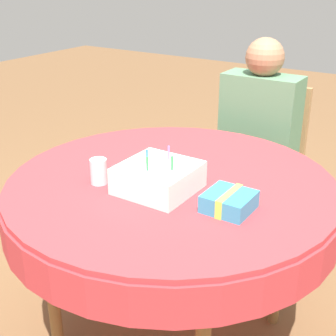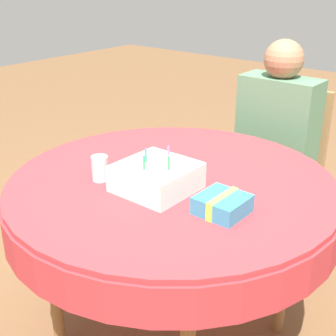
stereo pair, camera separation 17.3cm
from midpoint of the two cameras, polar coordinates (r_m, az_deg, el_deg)
name	(u,v)px [view 1 (the left image)]	position (r m, az deg, el deg)	size (l,w,h in m)	color
ground_plane	(171,336)	(2.22, -2.03, -19.86)	(12.00, 12.00, 0.00)	brown
dining_table	(171,200)	(1.82, -2.34, -3.96)	(1.27, 1.27, 0.77)	#BC3338
chair	(262,164)	(2.68, 9.55, 0.47)	(0.44, 0.44, 0.93)	#A37A4C
person	(258,132)	(2.52, 8.95, 4.38)	(0.40, 0.29, 1.20)	#9E7051
birthday_cake	(158,177)	(1.68, -4.15, -1.23)	(0.26, 0.26, 0.15)	white
drinking_glass	(99,171)	(1.76, -11.25, -0.46)	(0.06, 0.06, 0.10)	silver
gift_box	(229,202)	(1.55, 4.30, -4.18)	(0.15, 0.16, 0.07)	teal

